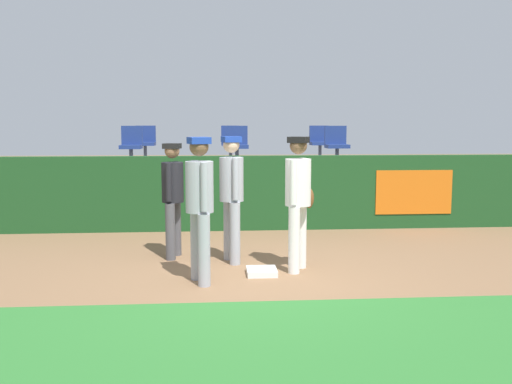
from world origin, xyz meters
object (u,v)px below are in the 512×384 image
Objects in this scene: player_runner_visitor at (232,190)px; player_coach_visitor at (200,199)px; seat_back_left at (145,141)px; seat_front_right at (337,143)px; player_umpire at (173,192)px; seat_back_right at (320,140)px; player_fielder_home at (298,194)px; seat_front_left at (131,143)px; seat_back_center at (230,141)px; first_base at (262,272)px; seat_front_center at (237,143)px.

player_coach_visitor is (-0.44, -1.07, 0.01)m from player_runner_visitor.
seat_back_left is 4.67m from seat_front_right.
seat_back_right reaches higher than player_umpire.
seat_front_right is at bearing -173.40° from player_fielder_home.
seat_back_center is at bearing 39.95° from seat_front_left.
player_umpire is 2.06× the size of seat_back_center.
player_umpire is (-0.43, 1.41, -0.07)m from player_coach_visitor.
seat_back_right is (2.22, 0.00, 0.00)m from seat_back_center.
seat_back_center is at bearing -0.01° from seat_back_left.
player_coach_visitor is 1.07× the size of player_umpire.
seat_front_right is (3.28, 3.63, 0.61)m from player_umpire.
player_runner_visitor is at bearing 81.70° from player_umpire.
seat_back_right is (2.39, 5.77, 0.55)m from player_runner_visitor.
player_fielder_home is (0.52, 0.19, 1.03)m from first_base.
seat_back_center reaches higher than player_fielder_home.
seat_back_center reaches higher than player_coach_visitor.
first_base is 0.22× the size of player_coach_visitor.
seat_front_center is at bearing -180.00° from seat_front_right.
player_umpire reaches higher than first_base.
player_runner_visitor is 2.19× the size of seat_back_left.
player_fielder_home reaches higher than first_base.
seat_back_right and seat_front_left have the same top height.
player_coach_visitor reaches higher than player_fielder_home.
seat_back_left and seat_front_right have the same top height.
seat_front_right reaches higher than first_base.
seat_back_left reaches higher than player_coach_visitor.
seat_back_left and seat_back_center have the same top height.
player_runner_visitor is 1.06× the size of player_umpire.
seat_back_center is 1.00× the size of seat_front_left.
first_base is at bearing 12.93° from player_runner_visitor.
player_fielder_home is 4.80m from seat_front_right.
seat_front_right is 1.80m from seat_back_right.
seat_back_left is at bearing 180.00° from seat_back_right.
seat_front_right is 4.39m from seat_front_left.
seat_front_left reaches higher than player_fielder_home.
player_runner_visitor is (-0.38, 0.74, 1.03)m from first_base.
seat_back_center is at bearing 141.28° from seat_front_right.
seat_back_right is at bearing 0.01° from seat_back_center.
player_coach_visitor is 7.01m from seat_back_left.
player_fielder_home is at bearing 93.27° from player_coach_visitor.
first_base is 0.48× the size of seat_back_left.
player_fielder_home is at bearing -103.25° from seat_back_right.
seat_back_left is 2.07m from seat_back_center.
seat_front_left is (-1.54, 5.04, 0.54)m from player_coach_visitor.
seat_front_right is at bearing 0.00° from seat_front_center.
seat_front_center is at bearing -40.02° from seat_back_left.
player_runner_visitor is at bearing -121.28° from seat_front_right.
seat_back_center and seat_front_center have the same top height.
seat_back_center and seat_front_left have the same top height.
seat_front_right is at bearing 150.90° from player_umpire.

